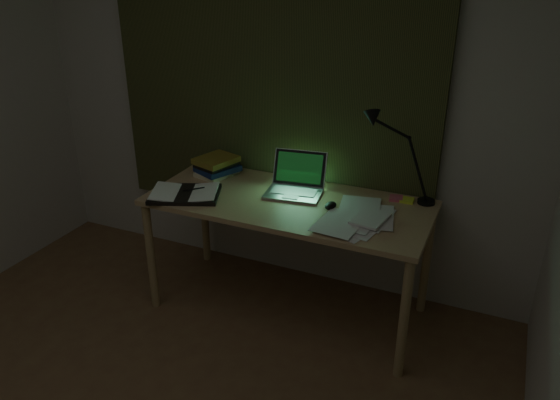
{
  "coord_description": "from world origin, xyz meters",
  "views": [
    {
      "loc": [
        1.46,
        -1.16,
        2.11
      ],
      "look_at": [
        0.31,
        1.43,
        0.82
      ],
      "focal_mm": 35.0,
      "sensor_mm": 36.0,
      "label": 1
    }
  ],
  "objects_px": {
    "desk": "(288,256)",
    "book_stack": "(217,166)",
    "open_textbook": "(185,193)",
    "loose_papers": "(361,217)",
    "laptop": "(293,177)",
    "desk_lamp": "(431,159)"
  },
  "relations": [
    {
      "from": "desk",
      "to": "book_stack",
      "type": "relative_size",
      "value": 6.7
    },
    {
      "from": "desk",
      "to": "desk_lamp",
      "type": "distance_m",
      "value": 1.05
    },
    {
      "from": "open_textbook",
      "to": "book_stack",
      "type": "bearing_deg",
      "value": 65.83
    },
    {
      "from": "laptop",
      "to": "desk_lamp",
      "type": "distance_m",
      "value": 0.8
    },
    {
      "from": "book_stack",
      "to": "desk_lamp",
      "type": "height_order",
      "value": "desk_lamp"
    },
    {
      "from": "desk_lamp",
      "to": "loose_papers",
      "type": "bearing_deg",
      "value": -131.91
    },
    {
      "from": "book_stack",
      "to": "laptop",
      "type": "bearing_deg",
      "value": -9.01
    },
    {
      "from": "desk",
      "to": "laptop",
      "type": "distance_m",
      "value": 0.51
    },
    {
      "from": "open_textbook",
      "to": "book_stack",
      "type": "relative_size",
      "value": 1.63
    },
    {
      "from": "desk",
      "to": "open_textbook",
      "type": "relative_size",
      "value": 4.11
    },
    {
      "from": "book_stack",
      "to": "loose_papers",
      "type": "relative_size",
      "value": 0.64
    },
    {
      "from": "laptop",
      "to": "desk",
      "type": "bearing_deg",
      "value": -95.63
    },
    {
      "from": "open_textbook",
      "to": "book_stack",
      "type": "distance_m",
      "value": 0.37
    },
    {
      "from": "book_stack",
      "to": "desk_lamp",
      "type": "bearing_deg",
      "value": 4.89
    },
    {
      "from": "laptop",
      "to": "loose_papers",
      "type": "relative_size",
      "value": 0.95
    },
    {
      "from": "open_textbook",
      "to": "book_stack",
      "type": "xyz_separation_m",
      "value": [
        0.01,
        0.37,
        0.05
      ]
    },
    {
      "from": "laptop",
      "to": "open_textbook",
      "type": "distance_m",
      "value": 0.66
    },
    {
      "from": "desk",
      "to": "book_stack",
      "type": "bearing_deg",
      "value": 163.0
    },
    {
      "from": "open_textbook",
      "to": "loose_papers",
      "type": "bearing_deg",
      "value": -15.0
    },
    {
      "from": "desk",
      "to": "open_textbook",
      "type": "xyz_separation_m",
      "value": [
        -0.6,
        -0.19,
        0.4
      ]
    },
    {
      "from": "laptop",
      "to": "desk_lamp",
      "type": "xyz_separation_m",
      "value": [
        0.76,
        0.21,
        0.16
      ]
    },
    {
      "from": "loose_papers",
      "to": "desk_lamp",
      "type": "height_order",
      "value": "desk_lamp"
    }
  ]
}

